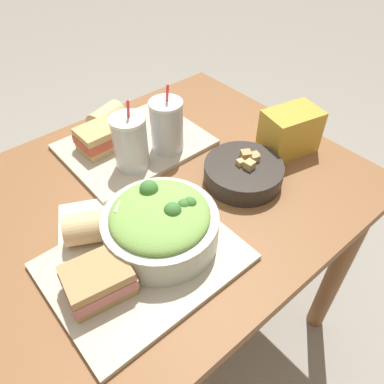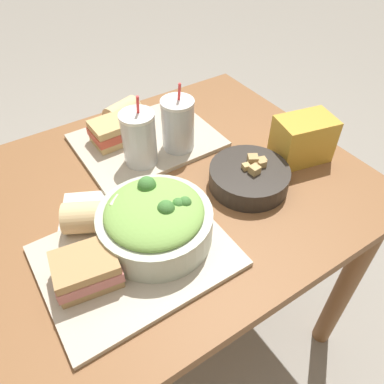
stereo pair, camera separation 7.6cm
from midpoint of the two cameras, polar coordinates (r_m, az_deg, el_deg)
ground_plane at (r=1.50m, az=-4.19°, el=-20.96°), size 12.00×12.00×0.00m
dining_table at (r=0.99m, az=-6.00°, el=-5.64°), size 1.16×0.80×0.72m
tray_near at (r=0.79m, az=-5.74°, el=-9.82°), size 0.38×0.30×0.01m
tray_far at (r=1.07m, az=-4.88°, el=7.76°), size 0.38×0.30×0.01m
salad_bowl at (r=0.77m, az=-2.84°, el=-4.40°), size 0.24×0.24×0.12m
soup_bowl at (r=0.93m, az=11.01°, el=2.27°), size 0.20×0.20×0.07m
sandwich_near at (r=0.73m, az=-12.91°, el=-11.61°), size 0.14×0.11×0.06m
baguette_near at (r=0.81m, az=-11.47°, el=-3.80°), size 0.16×0.13×0.07m
sandwich_far at (r=1.06m, az=-9.99°, el=8.98°), size 0.12×0.09×0.06m
baguette_far at (r=1.13m, az=-8.49°, el=11.84°), size 0.12×0.10×0.07m
drink_cup_dark at (r=0.95m, az=-5.76°, el=7.83°), size 0.09×0.09×0.19m
drink_cup_red at (r=1.00m, az=0.05°, el=9.96°), size 0.09×0.09×0.19m
chip_bag at (r=1.04m, az=18.59°, el=7.57°), size 0.16×0.13×0.12m
napkin_folded at (r=0.89m, az=-11.60°, el=-2.64°), size 0.21×0.19×0.00m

